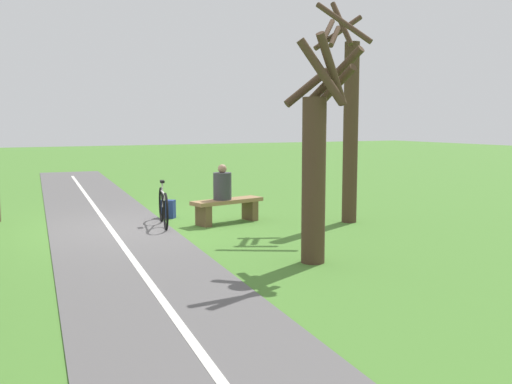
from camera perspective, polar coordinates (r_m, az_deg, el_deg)
ground_plane at (r=11.89m, az=-11.82°, el=-3.48°), size 80.00×80.00×0.00m
paved_path at (r=7.90m, az=-10.36°, el=-8.66°), size 5.96×36.05×0.02m
path_centre_line at (r=7.89m, az=-10.36°, el=-8.59°), size 3.35×31.84×0.00m
bench at (r=12.22m, az=-2.80°, el=-1.45°), size 1.65×0.76×0.50m
person_seated at (r=12.09m, az=-3.29°, el=0.69°), size 0.45×0.45×0.73m
bicycle at (r=12.02m, az=-9.00°, el=-1.44°), size 0.41×1.69×0.91m
backpack at (r=12.98m, az=-8.55°, el=-1.66°), size 0.35×0.34×0.40m
tree_near_bench at (r=8.70m, az=5.89°, el=3.10°), size 1.16×1.16×3.34m
tree_by_path at (r=12.33m, az=8.99°, el=7.21°), size 1.44×1.63×4.52m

